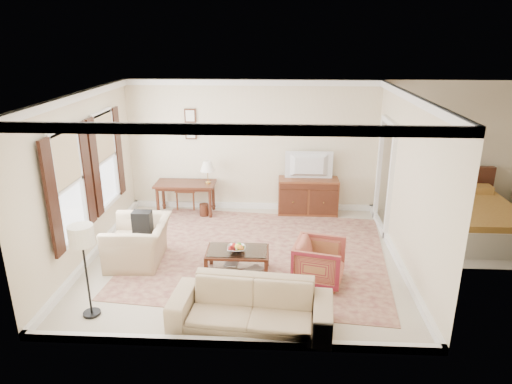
# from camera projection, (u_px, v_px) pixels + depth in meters

# --- Properties ---
(room_shell) EXTENTS (5.51, 5.01, 2.91)m
(room_shell) POSITION_uv_depth(u_px,v_px,m) (243.00, 121.00, 7.38)
(room_shell) COLOR beige
(room_shell) RESTS_ON ground
(annex_bedroom) EXTENTS (3.00, 2.70, 2.90)m
(annex_bedroom) POSITION_uv_depth(u_px,v_px,m) (476.00, 220.00, 8.94)
(annex_bedroom) COLOR beige
(annex_bedroom) RESTS_ON ground
(window_front) EXTENTS (0.12, 1.56, 1.80)m
(window_front) POSITION_uv_depth(u_px,v_px,m) (68.00, 186.00, 7.15)
(window_front) COLOR #CCB284
(window_front) RESTS_ON room_shell
(window_rear) EXTENTS (0.12, 1.56, 1.80)m
(window_rear) POSITION_uv_depth(u_px,v_px,m) (106.00, 159.00, 8.66)
(window_rear) COLOR #CCB284
(window_rear) RESTS_ON room_shell
(doorway) EXTENTS (0.10, 1.12, 2.25)m
(doorway) POSITION_uv_depth(u_px,v_px,m) (384.00, 178.00, 9.12)
(doorway) COLOR white
(doorway) RESTS_ON room_shell
(rug) EXTENTS (4.87, 4.30, 0.01)m
(rug) POSITION_uv_depth(u_px,v_px,m) (258.00, 253.00, 8.34)
(rug) COLOR maroon
(rug) RESTS_ON room_shell
(writing_desk) EXTENTS (1.31, 0.65, 0.71)m
(writing_desk) POSITION_uv_depth(u_px,v_px,m) (186.00, 188.00, 10.02)
(writing_desk) COLOR #421E13
(writing_desk) RESTS_ON room_shell
(desk_chair) EXTENTS (0.46, 0.46, 1.05)m
(desk_chair) POSITION_uv_depth(u_px,v_px,m) (186.00, 186.00, 10.38)
(desk_chair) COLOR brown
(desk_chair) RESTS_ON room_shell
(desk_lamp) EXTENTS (0.32, 0.32, 0.50)m
(desk_lamp) POSITION_uv_depth(u_px,v_px,m) (208.00, 172.00, 9.87)
(desk_lamp) COLOR silver
(desk_lamp) RESTS_ON writing_desk
(framed_prints) EXTENTS (0.25, 0.04, 0.68)m
(framed_prints) POSITION_uv_depth(u_px,v_px,m) (191.00, 124.00, 9.95)
(framed_prints) COLOR #421E13
(framed_prints) RESTS_ON room_shell
(sideboard) EXTENTS (1.31, 0.50, 0.80)m
(sideboard) POSITION_uv_depth(u_px,v_px,m) (308.00, 196.00, 10.09)
(sideboard) COLOR brown
(sideboard) RESTS_ON room_shell
(tv) EXTENTS (0.98, 0.57, 0.13)m
(tv) POSITION_uv_depth(u_px,v_px,m) (309.00, 157.00, 9.77)
(tv) COLOR black
(tv) RESTS_ON sideboard
(coffee_table) EXTENTS (1.03, 0.60, 0.44)m
(coffee_table) POSITION_uv_depth(u_px,v_px,m) (237.00, 255.00, 7.55)
(coffee_table) COLOR #421E13
(coffee_table) RESTS_ON room_shell
(fruit_bowl) EXTENTS (0.42, 0.42, 0.10)m
(fruit_bowl) POSITION_uv_depth(u_px,v_px,m) (236.00, 248.00, 7.46)
(fruit_bowl) COLOR silver
(fruit_bowl) RESTS_ON coffee_table
(book_a) EXTENTS (0.28, 0.09, 0.38)m
(book_a) POSITION_uv_depth(u_px,v_px,m) (226.00, 262.00, 7.69)
(book_a) COLOR brown
(book_a) RESTS_ON coffee_table
(book_b) EXTENTS (0.22, 0.21, 0.38)m
(book_b) POSITION_uv_depth(u_px,v_px,m) (249.00, 267.00, 7.52)
(book_b) COLOR brown
(book_b) RESTS_ON coffee_table
(striped_armchair) EXTENTS (0.87, 0.90, 0.78)m
(striped_armchair) POSITION_uv_depth(u_px,v_px,m) (319.00, 260.00, 7.27)
(striped_armchair) COLOR maroon
(striped_armchair) RESTS_ON room_shell
(club_armchair) EXTENTS (0.80, 1.18, 1.01)m
(club_armchair) POSITION_uv_depth(u_px,v_px,m) (138.00, 235.00, 7.90)
(club_armchair) COLOR tan
(club_armchair) RESTS_ON room_shell
(backpack) EXTENTS (0.32, 0.38, 0.40)m
(backpack) POSITION_uv_depth(u_px,v_px,m) (142.00, 221.00, 7.85)
(backpack) COLOR black
(backpack) RESTS_ON club_armchair
(sofa) EXTENTS (2.23, 0.84, 0.85)m
(sofa) POSITION_uv_depth(u_px,v_px,m) (251.00, 299.00, 6.14)
(sofa) COLOR tan
(sofa) RESTS_ON room_shell
(floor_lamp) EXTENTS (0.34, 0.34, 1.39)m
(floor_lamp) POSITION_uv_depth(u_px,v_px,m) (82.00, 242.00, 6.16)
(floor_lamp) COLOR black
(floor_lamp) RESTS_ON room_shell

